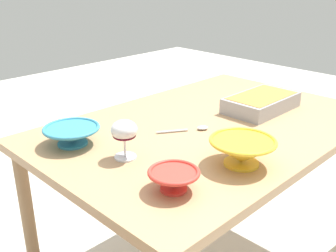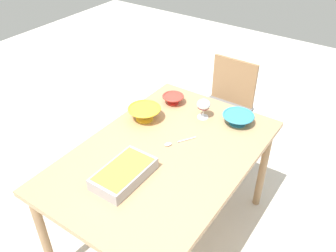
{
  "view_description": "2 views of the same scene",
  "coord_description": "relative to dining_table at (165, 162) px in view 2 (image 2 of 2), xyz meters",
  "views": [
    {
      "loc": [
        -1.18,
        -0.95,
        1.33
      ],
      "look_at": [
        -0.18,
        0.06,
        0.76
      ],
      "focal_mm": 42.45,
      "sensor_mm": 36.0,
      "label": 1
    },
    {
      "loc": [
        1.3,
        0.92,
        2.06
      ],
      "look_at": [
        -0.14,
        -0.07,
        0.82
      ],
      "focal_mm": 38.29,
      "sensor_mm": 36.0,
      "label": 2
    }
  ],
  "objects": [
    {
      "name": "mixing_bowl",
      "position": [
        -0.47,
        -0.26,
        0.11
      ],
      "size": [
        0.15,
        0.15,
        0.06
      ],
      "color": "red",
      "rests_on": "dining_table"
    },
    {
      "name": "chair",
      "position": [
        -1.04,
        -0.11,
        -0.2
      ],
      "size": [
        0.41,
        0.4,
        0.85
      ],
      "color": "#595959",
      "rests_on": "ground_plane"
    },
    {
      "name": "small_bowl",
      "position": [
        -0.51,
        0.22,
        0.11
      ],
      "size": [
        0.2,
        0.2,
        0.07
      ],
      "color": "teal",
      "rests_on": "dining_table"
    },
    {
      "name": "ground_plane",
      "position": [
        0.0,
        0.0,
        -0.66
      ],
      "size": [
        8.0,
        8.0,
        0.0
      ],
      "primitive_type": "plane",
      "color": "beige"
    },
    {
      "name": "casserole_dish",
      "position": [
        0.29,
        -0.05,
        0.11
      ],
      "size": [
        0.34,
        0.2,
        0.07
      ],
      "color": "#99999E",
      "rests_on": "dining_table"
    },
    {
      "name": "wine_glass",
      "position": [
        -0.44,
        0.0,
        0.17
      ],
      "size": [
        0.09,
        0.09,
        0.13
      ],
      "color": "white",
      "rests_on": "dining_table"
    },
    {
      "name": "serving_spoon",
      "position": [
        -0.1,
        -0.0,
        0.08
      ],
      "size": [
        0.19,
        0.13,
        0.01
      ],
      "color": "silver",
      "rests_on": "dining_table"
    },
    {
      "name": "dining_table",
      "position": [
        0.0,
        0.0,
        0.0
      ],
      "size": [
        1.38,
        0.92,
        0.74
      ],
      "color": "tan",
      "rests_on": "ground_plane"
    },
    {
      "name": "serving_bowl",
      "position": [
        -0.21,
        -0.3,
        0.12
      ],
      "size": [
        0.22,
        0.22,
        0.09
      ],
      "color": "yellow",
      "rests_on": "dining_table"
    }
  ]
}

